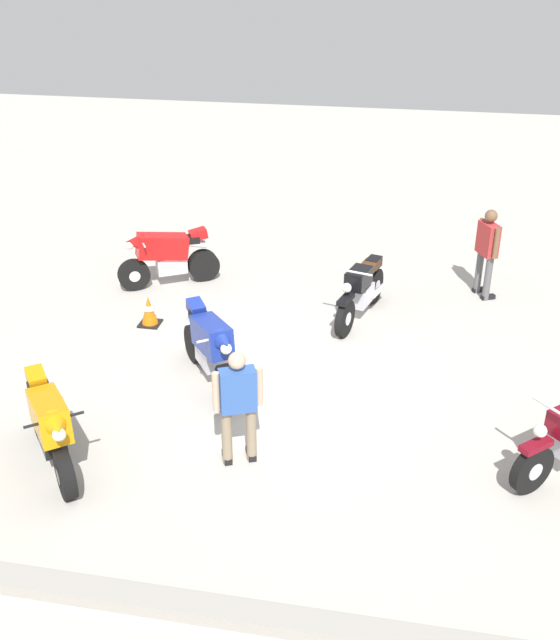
# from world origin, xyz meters

# --- Properties ---
(ground_plane) EXTENTS (40.00, 40.00, 0.00)m
(ground_plane) POSITION_xyz_m (0.00, 0.00, 0.00)
(ground_plane) COLOR #B7B2A8
(curb_edge) EXTENTS (14.00, 0.30, 0.15)m
(curb_edge) POSITION_xyz_m (0.00, 4.60, 0.07)
(curb_edge) COLOR #9C978F
(curb_edge) RESTS_ON ground
(motorcycle_blue_sportbike) EXTENTS (1.27, 1.71, 1.14)m
(motorcycle_blue_sportbike) POSITION_xyz_m (0.88, 0.32, 0.59)
(motorcycle_blue_sportbike) COLOR black
(motorcycle_blue_sportbike) RESTS_ON ground
(motorcycle_black_cruiser) EXTENTS (0.88, 2.05, 1.09)m
(motorcycle_black_cruiser) POSITION_xyz_m (-1.13, -2.18, 0.52)
(motorcycle_black_cruiser) COLOR black
(motorcycle_black_cruiser) RESTS_ON ground
(motorcycle_red_sportbike) EXTENTS (1.78, 1.16, 1.14)m
(motorcycle_red_sportbike) POSITION_xyz_m (2.60, -2.90, 0.59)
(motorcycle_red_sportbike) COLOR black
(motorcycle_red_sportbike) RESTS_ON ground
(motorcycle_orange_sportbike) EXTENTS (1.34, 1.66, 1.14)m
(motorcycle_orange_sportbike) POSITION_xyz_m (2.30, 2.64, 0.59)
(motorcycle_orange_sportbike) COLOR black
(motorcycle_orange_sportbike) RESTS_ON ground
(person_in_blue_shirt) EXTENTS (0.61, 0.45, 1.60)m
(person_in_blue_shirt) POSITION_xyz_m (0.01, 2.15, 0.90)
(person_in_blue_shirt) COLOR gray
(person_in_blue_shirt) RESTS_ON ground
(person_in_red_shirt) EXTENTS (0.47, 0.62, 1.68)m
(person_in_red_shirt) POSITION_xyz_m (-3.27, -3.49, 0.96)
(person_in_red_shirt) COLOR #59595B
(person_in_red_shirt) RESTS_ON ground
(traffic_cone) EXTENTS (0.36, 0.36, 0.53)m
(traffic_cone) POSITION_xyz_m (2.41, -1.25, 0.26)
(traffic_cone) COLOR black
(traffic_cone) RESTS_ON ground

